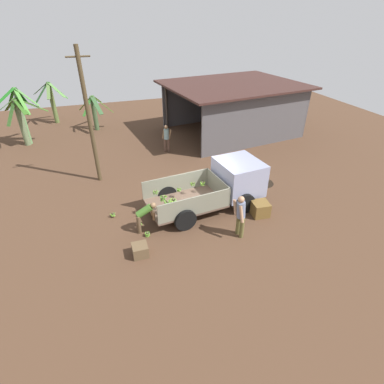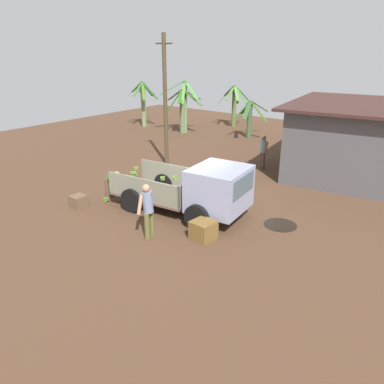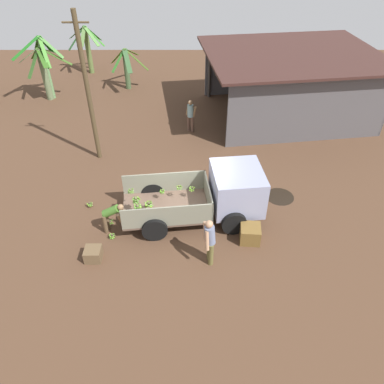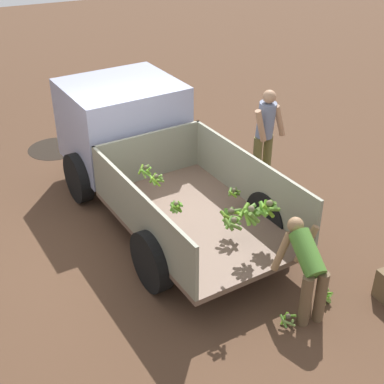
{
  "view_description": "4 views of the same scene",
  "coord_description": "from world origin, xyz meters",
  "px_view_note": "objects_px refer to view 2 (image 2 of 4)",
  "views": [
    {
      "loc": [
        -3.69,
        -10.39,
        7.13
      ],
      "look_at": [
        -0.52,
        -0.76,
        0.97
      ],
      "focal_mm": 28.0,
      "sensor_mm": 36.0,
      "label": 1
    },
    {
      "loc": [
        7.97,
        -9.94,
        5.46
      ],
      "look_at": [
        0.88,
        -0.86,
        0.95
      ],
      "focal_mm": 35.0,
      "sensor_mm": 36.0,
      "label": 2
    },
    {
      "loc": [
        0.12,
        -10.61,
        9.0
      ],
      "look_at": [
        0.12,
        -0.61,
        1.1
      ],
      "focal_mm": 35.0,
      "sensor_mm": 36.0,
      "label": 3
    },
    {
      "loc": [
        -6.64,
        2.1,
        4.84
      ],
      "look_at": [
        -0.75,
        -0.64,
        0.96
      ],
      "focal_mm": 50.0,
      "sensor_mm": 36.0,
      "label": 4
    }
  ],
  "objects_px": {
    "utility_pole": "(165,101)",
    "person_foreground_visitor": "(148,208)",
    "cargo_truck": "(206,190)",
    "wooden_crate_1": "(203,230)",
    "banana_bunch_on_ground_2": "(119,181)",
    "banana_bunch_on_ground_0": "(117,193)",
    "banana_bunch_on_ground_1": "(106,199)",
    "wooden_crate_0": "(79,201)",
    "person_worker_loading": "(112,181)",
    "person_bystander_near_shed": "(263,150)"
  },
  "relations": [
    {
      "from": "banana_bunch_on_ground_1",
      "to": "person_worker_loading",
      "type": "bearing_deg",
      "value": 89.33
    },
    {
      "from": "person_worker_loading",
      "to": "banana_bunch_on_ground_2",
      "type": "bearing_deg",
      "value": 136.25
    },
    {
      "from": "banana_bunch_on_ground_2",
      "to": "wooden_crate_0",
      "type": "xyz_separation_m",
      "value": [
        0.67,
        -2.54,
        0.1
      ]
    },
    {
      "from": "cargo_truck",
      "to": "wooden_crate_1",
      "type": "height_order",
      "value": "cargo_truck"
    },
    {
      "from": "cargo_truck",
      "to": "person_foreground_visitor",
      "type": "height_order",
      "value": "cargo_truck"
    },
    {
      "from": "banana_bunch_on_ground_1",
      "to": "wooden_crate_0",
      "type": "height_order",
      "value": "wooden_crate_0"
    },
    {
      "from": "banana_bunch_on_ground_1",
      "to": "wooden_crate_0",
      "type": "bearing_deg",
      "value": -114.29
    },
    {
      "from": "person_worker_loading",
      "to": "person_foreground_visitor",
      "type": "bearing_deg",
      "value": -17.55
    },
    {
      "from": "utility_pole",
      "to": "person_foreground_visitor",
      "type": "distance_m",
      "value": 7.85
    },
    {
      "from": "cargo_truck",
      "to": "banana_bunch_on_ground_1",
      "type": "bearing_deg",
      "value": -168.5
    },
    {
      "from": "person_foreground_visitor",
      "to": "person_worker_loading",
      "type": "relative_size",
      "value": 1.43
    },
    {
      "from": "utility_pole",
      "to": "person_bystander_near_shed",
      "type": "height_order",
      "value": "utility_pole"
    },
    {
      "from": "banana_bunch_on_ground_2",
      "to": "utility_pole",
      "type": "bearing_deg",
      "value": 95.06
    },
    {
      "from": "banana_bunch_on_ground_0",
      "to": "banana_bunch_on_ground_1",
      "type": "distance_m",
      "value": 0.7
    },
    {
      "from": "cargo_truck",
      "to": "wooden_crate_1",
      "type": "bearing_deg",
      "value": -63.5
    },
    {
      "from": "utility_pole",
      "to": "banana_bunch_on_ground_1",
      "type": "relative_size",
      "value": 28.05
    },
    {
      "from": "banana_bunch_on_ground_2",
      "to": "banana_bunch_on_ground_0",
      "type": "bearing_deg",
      "value": -45.95
    },
    {
      "from": "cargo_truck",
      "to": "person_bystander_near_shed",
      "type": "height_order",
      "value": "cargo_truck"
    },
    {
      "from": "banana_bunch_on_ground_1",
      "to": "wooden_crate_1",
      "type": "height_order",
      "value": "wooden_crate_1"
    },
    {
      "from": "banana_bunch_on_ground_0",
      "to": "wooden_crate_0",
      "type": "bearing_deg",
      "value": -98.82
    },
    {
      "from": "person_foreground_visitor",
      "to": "wooden_crate_1",
      "type": "height_order",
      "value": "person_foreground_visitor"
    },
    {
      "from": "person_foreground_visitor",
      "to": "utility_pole",
      "type": "bearing_deg",
      "value": -60.49
    },
    {
      "from": "person_worker_loading",
      "to": "banana_bunch_on_ground_2",
      "type": "relative_size",
      "value": 4.96
    },
    {
      "from": "person_foreground_visitor",
      "to": "banana_bunch_on_ground_0",
      "type": "distance_m",
      "value": 3.87
    },
    {
      "from": "cargo_truck",
      "to": "wooden_crate_1",
      "type": "distance_m",
      "value": 1.71
    },
    {
      "from": "utility_pole",
      "to": "wooden_crate_0",
      "type": "relative_size",
      "value": 11.75
    },
    {
      "from": "person_foreground_visitor",
      "to": "banana_bunch_on_ground_0",
      "type": "xyz_separation_m",
      "value": [
        -3.38,
        1.69,
        -0.84
      ]
    },
    {
      "from": "wooden_crate_0",
      "to": "wooden_crate_1",
      "type": "height_order",
      "value": "wooden_crate_1"
    },
    {
      "from": "banana_bunch_on_ground_2",
      "to": "wooden_crate_1",
      "type": "xyz_separation_m",
      "value": [
        5.69,
        -1.71,
        0.18
      ]
    },
    {
      "from": "utility_pole",
      "to": "person_foreground_visitor",
      "type": "xyz_separation_m",
      "value": [
        4.59,
        -6.0,
        -2.12
      ]
    },
    {
      "from": "cargo_truck",
      "to": "person_worker_loading",
      "type": "height_order",
      "value": "cargo_truck"
    },
    {
      "from": "utility_pole",
      "to": "banana_bunch_on_ground_0",
      "type": "relative_size",
      "value": 26.51
    },
    {
      "from": "person_bystander_near_shed",
      "to": "banana_bunch_on_ground_2",
      "type": "distance_m",
      "value": 6.86
    },
    {
      "from": "person_foreground_visitor",
      "to": "banana_bunch_on_ground_2",
      "type": "relative_size",
      "value": 7.11
    },
    {
      "from": "person_foreground_visitor",
      "to": "person_bystander_near_shed",
      "type": "xyz_separation_m",
      "value": [
        -0.6,
        8.37,
        -0.07
      ]
    },
    {
      "from": "person_worker_loading",
      "to": "banana_bunch_on_ground_0",
      "type": "distance_m",
      "value": 0.71
    },
    {
      "from": "banana_bunch_on_ground_2",
      "to": "wooden_crate_1",
      "type": "bearing_deg",
      "value": -16.78
    },
    {
      "from": "person_worker_loading",
      "to": "banana_bunch_on_ground_1",
      "type": "bearing_deg",
      "value": -85.09
    },
    {
      "from": "person_worker_loading",
      "to": "banana_bunch_on_ground_2",
      "type": "xyz_separation_m",
      "value": [
        -1.09,
        1.27,
        -0.61
      ]
    },
    {
      "from": "person_bystander_near_shed",
      "to": "wooden_crate_1",
      "type": "bearing_deg",
      "value": -131.08
    },
    {
      "from": "person_worker_loading",
      "to": "banana_bunch_on_ground_2",
      "type": "height_order",
      "value": "person_worker_loading"
    },
    {
      "from": "utility_pole",
      "to": "wooden_crate_1",
      "type": "distance_m",
      "value": 8.33
    },
    {
      "from": "banana_bunch_on_ground_1",
      "to": "banana_bunch_on_ground_0",
      "type": "bearing_deg",
      "value": 103.87
    },
    {
      "from": "utility_pole",
      "to": "banana_bunch_on_ground_2",
      "type": "distance_m",
      "value": 4.49
    },
    {
      "from": "person_worker_loading",
      "to": "banana_bunch_on_ground_0",
      "type": "bearing_deg",
      "value": 123.76
    },
    {
      "from": "banana_bunch_on_ground_0",
      "to": "wooden_crate_1",
      "type": "bearing_deg",
      "value": -9.1
    },
    {
      "from": "person_worker_loading",
      "to": "banana_bunch_on_ground_2",
      "type": "distance_m",
      "value": 1.78
    },
    {
      "from": "utility_pole",
      "to": "banana_bunch_on_ground_1",
      "type": "distance_m",
      "value": 5.97
    },
    {
      "from": "utility_pole",
      "to": "person_worker_loading",
      "type": "height_order",
      "value": "utility_pole"
    },
    {
      "from": "utility_pole",
      "to": "banana_bunch_on_ground_2",
      "type": "relative_size",
      "value": 25.1
    }
  ]
}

